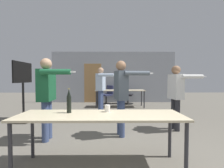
{
  "coord_description": "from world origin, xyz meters",
  "views": [
    {
      "loc": [
        -0.14,
        -1.5,
        1.25
      ],
      "look_at": [
        -0.11,
        2.85,
        1.1
      ],
      "focal_mm": 24.0,
      "sensor_mm": 36.0,
      "label": 1
    }
  ],
  "objects_px": {
    "office_chair_mid_tucked": "(107,95)",
    "drink_cup": "(107,108)",
    "beer_bottle": "(69,101)",
    "office_chair_near_pushed": "(126,95)",
    "person_left_plaid": "(47,91)",
    "person_right_polo": "(176,91)",
    "person_far_watching": "(101,85)",
    "person_center_tall": "(122,90)",
    "tv_screen": "(23,86)"
  },
  "relations": [
    {
      "from": "person_far_watching",
      "to": "drink_cup",
      "type": "height_order",
      "value": "person_far_watching"
    },
    {
      "from": "person_center_tall",
      "to": "beer_bottle",
      "type": "relative_size",
      "value": 4.62
    },
    {
      "from": "person_right_polo",
      "to": "drink_cup",
      "type": "relative_size",
      "value": 14.95
    },
    {
      "from": "person_center_tall",
      "to": "office_chair_near_pushed",
      "type": "relative_size",
      "value": 1.8
    },
    {
      "from": "office_chair_near_pushed",
      "to": "office_chair_mid_tucked",
      "type": "distance_m",
      "value": 0.96
    },
    {
      "from": "tv_screen",
      "to": "person_center_tall",
      "type": "relative_size",
      "value": 1.06
    },
    {
      "from": "person_right_polo",
      "to": "person_left_plaid",
      "type": "distance_m",
      "value": 2.95
    },
    {
      "from": "person_left_plaid",
      "to": "drink_cup",
      "type": "bearing_deg",
      "value": 55.77
    },
    {
      "from": "tv_screen",
      "to": "person_far_watching",
      "type": "xyz_separation_m",
      "value": [
        2.2,
        1.27,
        -0.05
      ]
    },
    {
      "from": "drink_cup",
      "to": "office_chair_mid_tucked",
      "type": "bearing_deg",
      "value": 91.39
    },
    {
      "from": "person_left_plaid",
      "to": "office_chair_mid_tucked",
      "type": "height_order",
      "value": "person_left_plaid"
    },
    {
      "from": "person_left_plaid",
      "to": "office_chair_near_pushed",
      "type": "xyz_separation_m",
      "value": [
        2.07,
        4.39,
        -0.58
      ]
    },
    {
      "from": "person_center_tall",
      "to": "person_left_plaid",
      "type": "relative_size",
      "value": 0.99
    },
    {
      "from": "person_far_watching",
      "to": "person_left_plaid",
      "type": "height_order",
      "value": "person_far_watching"
    },
    {
      "from": "person_far_watching",
      "to": "office_chair_near_pushed",
      "type": "xyz_separation_m",
      "value": [
        1.15,
        1.78,
        -0.58
      ]
    },
    {
      "from": "person_left_plaid",
      "to": "beer_bottle",
      "type": "distance_m",
      "value": 1.1
    },
    {
      "from": "person_left_plaid",
      "to": "drink_cup",
      "type": "distance_m",
      "value": 1.49
    },
    {
      "from": "person_right_polo",
      "to": "tv_screen",
      "type": "bearing_deg",
      "value": -109.11
    },
    {
      "from": "person_center_tall",
      "to": "office_chair_mid_tucked",
      "type": "relative_size",
      "value": 1.8
    },
    {
      "from": "tv_screen",
      "to": "beer_bottle",
      "type": "height_order",
      "value": "tv_screen"
    },
    {
      "from": "person_center_tall",
      "to": "person_right_polo",
      "type": "relative_size",
      "value": 1.05
    },
    {
      "from": "tv_screen",
      "to": "person_right_polo",
      "type": "bearing_deg",
      "value": -100.32
    },
    {
      "from": "office_chair_mid_tucked",
      "to": "beer_bottle",
      "type": "xyz_separation_m",
      "value": [
        -0.43,
        -5.27,
        0.5
      ]
    },
    {
      "from": "office_chair_mid_tucked",
      "to": "drink_cup",
      "type": "xyz_separation_m",
      "value": [
        0.13,
        -5.21,
        0.38
      ]
    },
    {
      "from": "drink_cup",
      "to": "person_center_tall",
      "type": "bearing_deg",
      "value": 74.23
    },
    {
      "from": "person_center_tall",
      "to": "drink_cup",
      "type": "bearing_deg",
      "value": -29.93
    },
    {
      "from": "beer_bottle",
      "to": "tv_screen",
      "type": "bearing_deg",
      "value": 131.64
    },
    {
      "from": "person_far_watching",
      "to": "beer_bottle",
      "type": "bearing_deg",
      "value": 8.23
    },
    {
      "from": "person_far_watching",
      "to": "person_center_tall",
      "type": "distance_m",
      "value": 2.47
    },
    {
      "from": "person_far_watching",
      "to": "beer_bottle",
      "type": "distance_m",
      "value": 3.48
    },
    {
      "from": "office_chair_mid_tucked",
      "to": "beer_bottle",
      "type": "relative_size",
      "value": 2.56
    },
    {
      "from": "person_far_watching",
      "to": "drink_cup",
      "type": "bearing_deg",
      "value": 17.58
    },
    {
      "from": "drink_cup",
      "to": "office_chair_near_pushed",
      "type": "bearing_deg",
      "value": 80.89
    },
    {
      "from": "office_chair_near_pushed",
      "to": "person_right_polo",
      "type": "bearing_deg",
      "value": 31.39
    },
    {
      "from": "person_right_polo",
      "to": "office_chair_near_pushed",
      "type": "distance_m",
      "value": 3.93
    },
    {
      "from": "person_left_plaid",
      "to": "beer_bottle",
      "type": "relative_size",
      "value": 4.68
    },
    {
      "from": "person_far_watching",
      "to": "person_left_plaid",
      "type": "xyz_separation_m",
      "value": [
        -0.92,
        -2.61,
        0.0
      ]
    },
    {
      "from": "person_center_tall",
      "to": "beer_bottle",
      "type": "xyz_separation_m",
      "value": [
        -0.85,
        -1.07,
        -0.08
      ]
    },
    {
      "from": "person_right_polo",
      "to": "person_far_watching",
      "type": "bearing_deg",
      "value": -144.73
    },
    {
      "from": "person_right_polo",
      "to": "office_chair_near_pushed",
      "type": "height_order",
      "value": "person_right_polo"
    },
    {
      "from": "beer_bottle",
      "to": "office_chair_near_pushed",
      "type": "bearing_deg",
      "value": 75.13
    },
    {
      "from": "person_center_tall",
      "to": "beer_bottle",
      "type": "distance_m",
      "value": 1.37
    },
    {
      "from": "person_left_plaid",
      "to": "tv_screen",
      "type": "bearing_deg",
      "value": -138.04
    },
    {
      "from": "office_chair_mid_tucked",
      "to": "drink_cup",
      "type": "bearing_deg",
      "value": 139.42
    },
    {
      "from": "office_chair_near_pushed",
      "to": "person_center_tall",
      "type": "bearing_deg",
      "value": 11.85
    },
    {
      "from": "person_center_tall",
      "to": "office_chair_mid_tucked",
      "type": "xyz_separation_m",
      "value": [
        -0.41,
        4.2,
        -0.58
      ]
    },
    {
      "from": "person_left_plaid",
      "to": "person_far_watching",
      "type": "bearing_deg",
      "value": 158.96
    },
    {
      "from": "person_center_tall",
      "to": "drink_cup",
      "type": "distance_m",
      "value": 1.07
    },
    {
      "from": "person_right_polo",
      "to": "drink_cup",
      "type": "xyz_separation_m",
      "value": [
        -1.65,
        -1.38,
        -0.15
      ]
    },
    {
      "from": "person_center_tall",
      "to": "office_chair_mid_tucked",
      "type": "bearing_deg",
      "value": 171.45
    }
  ]
}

